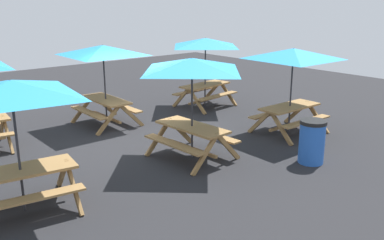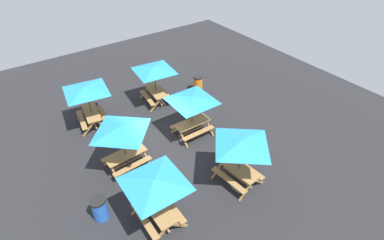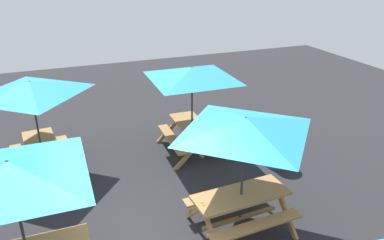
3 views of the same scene
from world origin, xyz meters
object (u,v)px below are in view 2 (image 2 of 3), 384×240
(picnic_table_4, at_px, (242,146))
(trash_bin_orange, at_px, (198,84))
(picnic_table_3, at_px, (154,71))
(picnic_table_1, at_px, (155,185))
(picnic_table_2, at_px, (121,132))
(picnic_table_5, at_px, (86,92))
(trash_bin_blue, at_px, (100,208))
(picnic_table_0, at_px, (192,101))

(picnic_table_4, height_order, trash_bin_orange, picnic_table_4)
(picnic_table_3, height_order, trash_bin_orange, picnic_table_3)
(picnic_table_3, relative_size, trash_bin_orange, 2.87)
(picnic_table_4, bearing_deg, picnic_table_1, 80.51)
(picnic_table_2, bearing_deg, picnic_table_1, 82.11)
(picnic_table_1, height_order, picnic_table_3, same)
(picnic_table_2, height_order, picnic_table_5, same)
(picnic_table_4, bearing_deg, trash_bin_blue, 67.38)
(picnic_table_2, relative_size, picnic_table_5, 0.83)
(picnic_table_0, distance_m, picnic_table_1, 5.18)
(trash_bin_orange, distance_m, trash_bin_blue, 9.86)
(picnic_table_2, bearing_deg, picnic_table_5, -91.84)
(picnic_table_3, height_order, picnic_table_4, same)
(picnic_table_0, distance_m, trash_bin_orange, 4.51)
(picnic_table_2, distance_m, trash_bin_blue, 3.06)
(picnic_table_5, distance_m, trash_bin_orange, 6.67)
(picnic_table_1, height_order, trash_bin_orange, picnic_table_1)
(picnic_table_3, distance_m, picnic_table_5, 3.78)
(trash_bin_orange, bearing_deg, trash_bin_blue, 121.99)
(trash_bin_orange, bearing_deg, picnic_table_3, 81.86)
(picnic_table_5, height_order, trash_bin_blue, picnic_table_5)
(picnic_table_3, xyz_separation_m, trash_bin_orange, (-0.39, -2.71, -1.49))
(picnic_table_5, xyz_separation_m, trash_bin_orange, (-0.47, -6.49, -1.49))
(picnic_table_1, xyz_separation_m, picnic_table_3, (7.00, -3.98, 0.00))
(picnic_table_3, bearing_deg, picnic_table_4, -175.88)
(picnic_table_2, distance_m, trash_bin_orange, 7.41)
(picnic_table_4, bearing_deg, picnic_table_5, 19.82)
(picnic_table_3, bearing_deg, trash_bin_orange, -91.74)
(picnic_table_3, bearing_deg, trash_bin_blue, 141.18)
(picnic_table_0, distance_m, trash_bin_blue, 6.13)
(picnic_table_2, distance_m, picnic_table_4, 4.87)
(picnic_table_4, relative_size, picnic_table_5, 0.83)
(picnic_table_0, height_order, trash_bin_blue, picnic_table_0)
(picnic_table_4, distance_m, trash_bin_blue, 5.81)
(picnic_table_4, bearing_deg, picnic_table_0, -9.36)
(picnic_table_5, bearing_deg, picnic_table_4, -146.01)
(picnic_table_1, height_order, picnic_table_5, same)
(picnic_table_0, height_order, picnic_table_5, same)
(picnic_table_3, relative_size, trash_bin_blue, 2.87)
(picnic_table_3, xyz_separation_m, picnic_table_4, (-7.26, 0.29, 0.00))
(picnic_table_2, xyz_separation_m, picnic_table_4, (-3.47, -3.41, 0.00))
(picnic_table_0, bearing_deg, picnic_table_2, 3.09)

